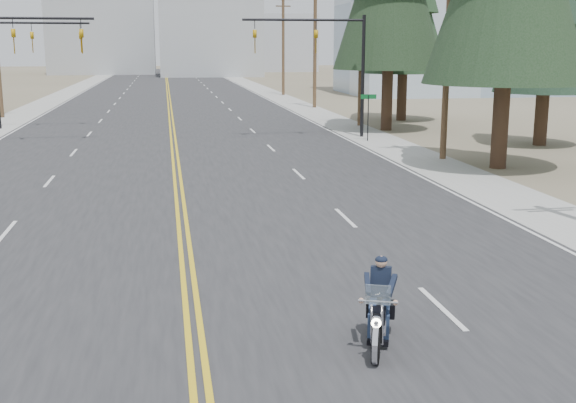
% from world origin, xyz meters
% --- Properties ---
extents(road, '(20.00, 200.00, 0.01)m').
position_xyz_m(road, '(0.00, 70.00, 0.01)').
color(road, '#303033').
rests_on(road, ground).
extents(sidewalk_left, '(3.00, 200.00, 0.01)m').
position_xyz_m(sidewalk_left, '(-11.50, 70.00, 0.01)').
color(sidewalk_left, '#A5A5A0').
rests_on(sidewalk_left, ground).
extents(sidewalk_right, '(3.00, 200.00, 0.01)m').
position_xyz_m(sidewalk_right, '(11.50, 70.00, 0.01)').
color(sidewalk_right, '#A5A5A0').
rests_on(sidewalk_right, ground).
extents(traffic_mast_left, '(7.10, 0.26, 7.00)m').
position_xyz_m(traffic_mast_left, '(-8.98, 32.00, 4.94)').
color(traffic_mast_left, black).
rests_on(traffic_mast_left, ground).
extents(traffic_mast_right, '(7.10, 0.26, 7.00)m').
position_xyz_m(traffic_mast_right, '(8.98, 32.00, 4.94)').
color(traffic_mast_right, black).
rests_on(traffic_mast_right, ground).
extents(traffic_mast_far, '(6.10, 0.26, 7.00)m').
position_xyz_m(traffic_mast_far, '(-9.31, 40.00, 4.87)').
color(traffic_mast_far, black).
rests_on(traffic_mast_far, ground).
extents(street_sign, '(0.90, 0.06, 2.62)m').
position_xyz_m(street_sign, '(10.80, 30.00, 1.80)').
color(street_sign, black).
rests_on(street_sign, ground).
extents(utility_pole_b, '(2.20, 0.30, 11.50)m').
position_xyz_m(utility_pole_b, '(12.50, 23.00, 5.98)').
color(utility_pole_b, brown).
rests_on(utility_pole_b, ground).
extents(utility_pole_c, '(2.20, 0.30, 11.00)m').
position_xyz_m(utility_pole_c, '(12.50, 38.00, 5.73)').
color(utility_pole_c, brown).
rests_on(utility_pole_c, ground).
extents(utility_pole_d, '(2.20, 0.30, 11.50)m').
position_xyz_m(utility_pole_d, '(12.50, 53.00, 5.98)').
color(utility_pole_d, brown).
rests_on(utility_pole_d, ground).
extents(utility_pole_e, '(2.20, 0.30, 11.00)m').
position_xyz_m(utility_pole_e, '(12.50, 70.00, 5.73)').
color(utility_pole_e, brown).
rests_on(utility_pole_e, ground).
extents(glass_building, '(24.00, 16.00, 20.00)m').
position_xyz_m(glass_building, '(32.00, 70.00, 10.00)').
color(glass_building, '#9EB5CC').
rests_on(glass_building, ground).
extents(haze_bldg_b, '(18.00, 14.00, 14.00)m').
position_xyz_m(haze_bldg_b, '(8.00, 125.00, 7.00)').
color(haze_bldg_b, '#ADB2B7').
rests_on(haze_bldg_b, ground).
extents(haze_bldg_c, '(16.00, 12.00, 18.00)m').
position_xyz_m(haze_bldg_c, '(40.00, 110.00, 9.00)').
color(haze_bldg_c, '#B7BCC6').
rests_on(haze_bldg_c, ground).
extents(haze_bldg_d, '(20.00, 15.00, 26.00)m').
position_xyz_m(haze_bldg_d, '(-12.00, 140.00, 13.00)').
color(haze_bldg_d, '#ADB2B7').
rests_on(haze_bldg_d, ground).
extents(haze_bldg_e, '(14.00, 14.00, 12.00)m').
position_xyz_m(haze_bldg_e, '(25.00, 150.00, 6.00)').
color(haze_bldg_e, '#B7BCC6').
rests_on(haze_bldg_e, ground).
extents(motorcyclist, '(1.52, 2.21, 1.59)m').
position_xyz_m(motorcyclist, '(3.21, 2.44, 0.79)').
color(motorcyclist, black).
rests_on(motorcyclist, ground).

